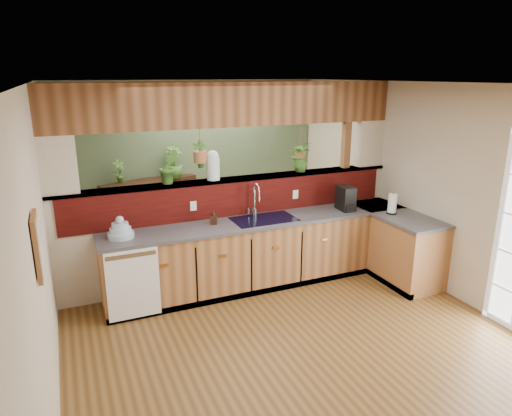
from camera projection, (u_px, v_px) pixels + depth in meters
name	position (u px, v px, depth m)	size (l,w,h in m)	color
ground	(279.00, 322.00, 5.16)	(4.60, 7.00, 0.01)	brown
ceiling	(283.00, 84.00, 4.42)	(4.60, 7.00, 0.01)	brown
wall_back	(191.00, 158.00, 7.87)	(4.60, 0.02, 2.60)	beige
wall_left	(41.00, 243.00, 3.92)	(0.02, 7.00, 2.60)	beige
wall_right	(447.00, 191.00, 5.66)	(0.02, 7.00, 2.60)	beige
pass_through_partition	(237.00, 192.00, 6.02)	(4.60, 0.21, 2.60)	beige
pass_through_ledge	(235.00, 179.00, 5.96)	(4.60, 0.21, 0.04)	brown
header_beam	(234.00, 105.00, 5.69)	(4.60, 0.15, 0.55)	brown
sage_backwall	(191.00, 158.00, 7.86)	(4.55, 0.02, 2.55)	#495C3E
countertop	(307.00, 248.00, 6.11)	(4.14, 1.52, 0.90)	brown
dishwasher	(133.00, 284.00, 5.05)	(0.58, 0.03, 0.82)	white
navy_sink	(264.00, 225.00, 5.88)	(0.82, 0.50, 0.18)	black
framed_print	(38.00, 246.00, 3.15)	(0.04, 0.35, 0.45)	brown
faucet	(255.00, 199.00, 5.91)	(0.20, 0.20, 0.45)	#B7B7B2
dish_stack	(121.00, 231.00, 5.17)	(0.30, 0.30, 0.26)	#A6BBD6
soap_dispenser	(214.00, 217.00, 5.64)	(0.08, 0.08, 0.18)	#3D2216
coffee_maker	(346.00, 199.00, 6.21)	(0.18, 0.30, 0.33)	black
paper_towel	(392.00, 204.00, 6.05)	(0.13, 0.13, 0.29)	black
glass_jar	(213.00, 165.00, 5.79)	(0.17, 0.17, 0.38)	silver
ledge_plant_left	(169.00, 167.00, 5.57)	(0.24, 0.19, 0.43)	#335F21
ledge_plant_right	(301.00, 159.00, 6.27)	(0.20, 0.20, 0.35)	#335F21
hanging_plant_a	(200.00, 145.00, 5.65)	(0.22, 0.18, 0.47)	brown
hanging_plant_b	(300.00, 143.00, 6.20)	(0.39, 0.37, 0.53)	brown
shelving_console	(151.00, 211.00, 7.58)	(1.59, 0.42, 1.06)	black
shelf_plant_a	(119.00, 171.00, 7.20)	(0.20, 0.13, 0.37)	#335F21
shelf_plant_b	(174.00, 162.00, 7.52)	(0.29, 0.29, 0.52)	#335F21
floor_plant	(246.00, 227.00, 7.04)	(0.75, 0.65, 0.83)	#335F21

